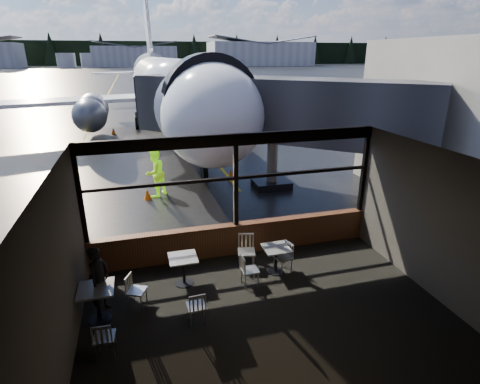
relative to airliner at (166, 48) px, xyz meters
name	(u,v)px	position (x,y,z in m)	size (l,w,h in m)	color
ground_plane	(139,72)	(-0.10, 100.14, -5.83)	(520.00, 520.00, 0.00)	black
carpet_floor	(271,319)	(-0.10, -22.86, -5.82)	(8.00, 6.00, 0.01)	black
ceiling	(277,165)	(-0.10, -22.86, -2.33)	(8.00, 6.00, 0.04)	#38332D
wall_left	(60,278)	(-4.10, -22.86, -4.08)	(0.04, 6.00, 3.50)	#4C463D
wall_right	(438,225)	(3.90, -22.86, -4.08)	(0.04, 6.00, 3.50)	#4C463D
wall_back	(354,356)	(-0.10, -25.86, -4.08)	(8.00, 0.04, 3.50)	#4C463D
window_sill	(236,239)	(-0.10, -19.86, -5.38)	(8.00, 0.28, 0.90)	#4C2817
window_header	(236,140)	(-0.10, -19.86, -2.48)	(8.00, 0.18, 0.30)	black
mullion_left	(80,195)	(-4.05, -19.86, -3.63)	(0.12, 0.12, 2.60)	black
mullion_centre	(236,181)	(-0.10, -19.86, -3.63)	(0.12, 0.12, 2.60)	black
mullion_right	(364,170)	(3.85, -19.86, -3.63)	(0.12, 0.12, 2.60)	black
window_transom	(236,178)	(-0.10, -19.86, -3.53)	(8.00, 0.10, 0.08)	black
airliner	(166,48)	(0.00, 0.00, 0.00)	(31.82, 38.19, 11.67)	white
jet_bridge	(284,128)	(3.50, -14.36, -3.36)	(9.28, 11.34, 4.95)	#2F2F32
cafe_table_near	(276,260)	(0.66, -21.11, -5.47)	(0.67, 0.67, 0.73)	#A5A097
cafe_table_mid	(184,271)	(-1.75, -21.00, -5.45)	(0.69, 0.69, 0.76)	#9E9B92
cafe_table_left	(98,304)	(-3.70, -21.88, -5.43)	(0.74, 0.74, 0.81)	gray
chair_near_e	(283,258)	(0.84, -21.15, -5.41)	(0.46, 0.46, 0.84)	beige
chair_near_w	(250,270)	(-0.18, -21.50, -5.41)	(0.46, 0.46, 0.85)	beige
chair_near_n	(246,252)	(-0.03, -20.71, -5.36)	(0.52, 0.52, 0.95)	beige
chair_mid_s	(196,306)	(-1.68, -22.52, -5.43)	(0.44, 0.44, 0.81)	#BAB4A8
chair_mid_w	(137,291)	(-2.89, -21.60, -5.44)	(0.43, 0.43, 0.79)	#B4B0A3
chair_left_s	(104,337)	(-3.50, -22.98, -5.43)	(0.44, 0.44, 0.82)	#B8B4A6
passenger	(100,280)	(-3.64, -21.59, -5.03)	(0.58, 0.38, 1.60)	black
ground_crew	(155,173)	(-2.01, -14.44, -4.86)	(0.94, 0.74, 1.94)	#BFF219
cone_nose	(231,174)	(1.46, -13.12, -5.60)	(0.33, 0.33, 0.46)	#FF5208
cone_wing	(114,131)	(-4.18, -0.79, -5.61)	(0.32, 0.32, 0.45)	#FF6408
terminal_annex	(466,121)	(9.90, -17.36, -2.83)	(5.00, 7.00, 6.00)	gray
hangar_mid	(135,55)	(-0.10, 165.14, -0.83)	(38.00, 15.00, 10.00)	silver
hangar_right	(260,53)	(59.90, 158.14, 0.17)	(50.00, 20.00, 12.00)	silver
fuel_tank_a	(66,60)	(-30.10, 162.14, -2.83)	(8.00, 8.00, 6.00)	silver
fuel_tank_b	(90,60)	(-20.10, 162.14, -2.83)	(8.00, 8.00, 6.00)	silver
fuel_tank_c	(113,60)	(-10.10, 162.14, -2.83)	(8.00, 8.00, 6.00)	silver
treeline	(134,53)	(-0.10, 190.14, 0.17)	(360.00, 3.00, 12.00)	black
cone_extra	(147,194)	(-2.38, -14.76, -5.62)	(0.31, 0.31, 0.44)	orange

